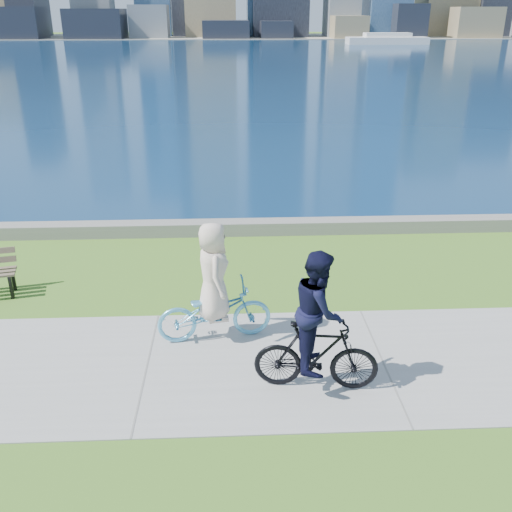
% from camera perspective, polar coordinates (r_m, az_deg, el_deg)
% --- Properties ---
extents(ground, '(320.00, 320.00, 0.00)m').
position_cam_1_polar(ground, '(9.92, -10.87, -10.94)').
color(ground, '#3E6B1C').
rests_on(ground, ground).
extents(concrete_path, '(80.00, 3.50, 0.02)m').
position_cam_1_polar(concrete_path, '(9.91, -10.87, -10.89)').
color(concrete_path, '#979692').
rests_on(concrete_path, ground).
extents(seawall, '(90.00, 0.50, 0.35)m').
position_cam_1_polar(seawall, '(15.34, -7.98, 2.75)').
color(seawall, slate).
rests_on(seawall, ground).
extents(bay_water, '(320.00, 131.00, 0.01)m').
position_cam_1_polar(bay_water, '(80.31, -3.96, 19.39)').
color(bay_water, '#0B2747').
rests_on(bay_water, ground).
extents(far_shore, '(320.00, 30.00, 0.12)m').
position_cam_1_polar(far_shore, '(138.22, -3.54, 21.07)').
color(far_shore, gray).
rests_on(far_shore, ground).
extents(ferry_far, '(14.00, 4.00, 1.90)m').
position_cam_1_polar(ferry_far, '(109.08, 12.97, 20.35)').
color(ferry_far, silver).
rests_on(ferry_far, ground).
extents(cyclist_woman, '(1.03, 2.14, 2.22)m').
position_cam_1_polar(cyclist_woman, '(10.14, -4.22, -4.14)').
color(cyclist_woman, '#5BB5DF').
rests_on(cyclist_woman, ground).
extents(cyclist_man, '(0.82, 1.99, 2.33)m').
position_cam_1_polar(cyclist_man, '(8.80, 6.15, -7.71)').
color(cyclist_man, black).
rests_on(cyclist_man, ground).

